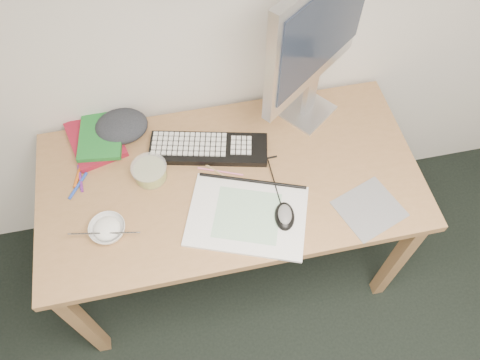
# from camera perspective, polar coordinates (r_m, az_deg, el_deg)

# --- Properties ---
(desk) EXTENTS (1.40, 0.70, 0.75)m
(desk) POSITION_cam_1_polar(r_m,az_deg,el_deg) (1.79, -1.20, -1.14)
(desk) COLOR #A3764B
(desk) RESTS_ON ground
(mousepad) EXTENTS (0.26, 0.25, 0.00)m
(mousepad) POSITION_cam_1_polar(r_m,az_deg,el_deg) (1.71, 15.49, -3.40)
(mousepad) COLOR gray
(mousepad) RESTS_ON desk
(sketchpad) EXTENTS (0.48, 0.41, 0.01)m
(sketchpad) POSITION_cam_1_polar(r_m,az_deg,el_deg) (1.63, 0.88, -4.39)
(sketchpad) COLOR white
(sketchpad) RESTS_ON desk
(keyboard) EXTENTS (0.47, 0.24, 0.03)m
(keyboard) POSITION_cam_1_polar(r_m,az_deg,el_deg) (1.78, -3.87, 3.83)
(keyboard) COLOR black
(keyboard) RESTS_ON desk
(monitor) EXTENTS (0.46, 0.37, 0.64)m
(monitor) POSITION_cam_1_polar(r_m,az_deg,el_deg) (1.64, 9.86, 17.36)
(monitor) COLOR silver
(monitor) RESTS_ON desk
(mouse) EXTENTS (0.09, 0.12, 0.04)m
(mouse) POSITION_cam_1_polar(r_m,az_deg,el_deg) (1.61, 5.49, -4.22)
(mouse) COLOR black
(mouse) RESTS_ON sketchpad
(rice_bowl) EXTENTS (0.13, 0.13, 0.04)m
(rice_bowl) POSITION_cam_1_polar(r_m,az_deg,el_deg) (1.66, -15.82, -5.82)
(rice_bowl) COLOR silver
(rice_bowl) RESTS_ON desk
(chopsticks) EXTENTS (0.23, 0.06, 0.02)m
(chopsticks) POSITION_cam_1_polar(r_m,az_deg,el_deg) (1.63, -16.24, -6.25)
(chopsticks) COLOR silver
(chopsticks) RESTS_ON rice_bowl
(fruit_tub) EXTENTS (0.15, 0.15, 0.06)m
(fruit_tub) POSITION_cam_1_polar(r_m,az_deg,el_deg) (1.73, -10.93, 1.01)
(fruit_tub) COLOR #EBBD53
(fruit_tub) RESTS_ON desk
(book_red) EXTENTS (0.24, 0.28, 0.02)m
(book_red) POSITION_cam_1_polar(r_m,az_deg,el_deg) (1.89, -17.20, 4.73)
(book_red) COLOR maroon
(book_red) RESTS_ON desk
(book_green) EXTENTS (0.19, 0.24, 0.02)m
(book_green) POSITION_cam_1_polar(r_m,az_deg,el_deg) (1.86, -16.59, 5.14)
(book_green) COLOR #1C7129
(book_green) RESTS_ON book_red
(cloth_lump) EXTENTS (0.18, 0.16, 0.07)m
(cloth_lump) POSITION_cam_1_polar(r_m,az_deg,el_deg) (1.87, -14.24, 6.38)
(cloth_lump) COLOR #282A31
(cloth_lump) RESTS_ON desk
(pencil_pink) EXTENTS (0.16, 0.07, 0.01)m
(pencil_pink) POSITION_cam_1_polar(r_m,az_deg,el_deg) (1.73, -2.40, 1.05)
(pencil_pink) COLOR pink
(pencil_pink) RESTS_ON desk
(pencil_tan) EXTENTS (0.14, 0.15, 0.01)m
(pencil_tan) POSITION_cam_1_polar(r_m,az_deg,el_deg) (1.72, -1.83, 0.38)
(pencil_tan) COLOR tan
(pencil_tan) RESTS_ON desk
(pencil_black) EXTENTS (0.18, 0.01, 0.01)m
(pencil_black) POSITION_cam_1_polar(r_m,az_deg,el_deg) (1.75, 1.64, 2.33)
(pencil_black) COLOR black
(pencil_black) RESTS_ON desk
(marker_blue) EXTENTS (0.07, 0.11, 0.01)m
(marker_blue) POSITION_cam_1_polar(r_m,az_deg,el_deg) (1.79, -19.14, -0.66)
(marker_blue) COLOR #2142B5
(marker_blue) RESTS_ON desk
(marker_orange) EXTENTS (0.04, 0.13, 0.01)m
(marker_orange) POSITION_cam_1_polar(r_m,az_deg,el_deg) (1.82, -19.05, 0.88)
(marker_orange) COLOR #CC5B18
(marker_orange) RESTS_ON desk
(marker_purple) EXTENTS (0.02, 0.12, 0.01)m
(marker_purple) POSITION_cam_1_polar(r_m,az_deg,el_deg) (1.81, -18.89, 0.19)
(marker_purple) COLOR #692383
(marker_purple) RESTS_ON desk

